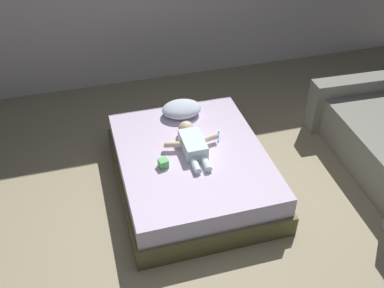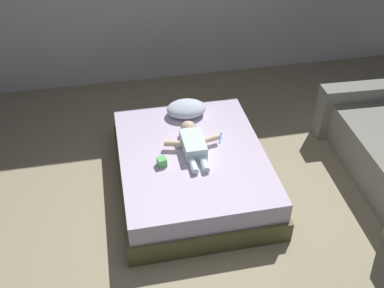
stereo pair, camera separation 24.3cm
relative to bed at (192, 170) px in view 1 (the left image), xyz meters
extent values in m
plane|color=gray|center=(-0.18, -0.80, -0.20)|extent=(8.00, 8.00, 0.00)
cube|color=brown|center=(0.00, 0.00, -0.10)|extent=(1.38, 1.70, 0.21)
cube|color=silver|center=(0.00, 0.00, 0.11)|extent=(1.32, 1.63, 0.20)
ellipsoid|color=silver|center=(0.06, 0.62, 0.28)|extent=(0.40, 0.31, 0.14)
cube|color=white|center=(0.02, 0.03, 0.27)|extent=(0.20, 0.35, 0.14)
sphere|color=beige|center=(0.02, 0.27, 0.28)|extent=(0.15, 0.15, 0.15)
cylinder|color=beige|center=(-0.16, 0.08, 0.27)|extent=(0.18, 0.09, 0.06)
cylinder|color=beige|center=(0.19, 0.08, 0.27)|extent=(0.18, 0.09, 0.06)
cylinder|color=white|center=(-0.03, -0.22, 0.24)|extent=(0.06, 0.17, 0.06)
cylinder|color=white|center=(0.07, -0.22, 0.24)|extent=(0.06, 0.17, 0.06)
cube|color=#3987EB|center=(0.31, 0.15, 0.21)|extent=(0.07, 0.15, 0.01)
cube|color=white|center=(0.34, 0.23, 0.23)|extent=(0.02, 0.03, 0.01)
cube|color=gray|center=(2.04, 0.50, 0.10)|extent=(1.09, 0.24, 0.60)
cube|color=#5EC162|center=(-0.30, -0.12, 0.25)|extent=(0.09, 0.09, 0.08)
camera|label=1|loc=(-0.86, -3.06, 2.80)|focal=41.87mm
camera|label=2|loc=(-0.63, -3.12, 2.80)|focal=41.87mm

